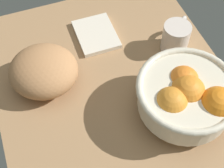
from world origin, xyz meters
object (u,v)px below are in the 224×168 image
(bread_loaf, at_px, (44,71))
(mug, at_px, (176,37))
(fruit_bowl, at_px, (188,96))
(napkin_folded, at_px, (96,34))

(bread_loaf, relative_size, mug, 1.76)
(fruit_bowl, xyz_separation_m, bread_loaf, (0.20, 0.28, -0.02))
(napkin_folded, bearing_deg, fruit_bowl, -159.16)
(bread_loaf, distance_m, napkin_folded, 0.20)
(fruit_bowl, xyz_separation_m, napkin_folded, (0.30, 0.12, -0.06))
(fruit_bowl, distance_m, mug, 0.21)
(mug, bearing_deg, bread_loaf, 89.00)
(napkin_folded, bearing_deg, bread_loaf, 122.12)
(fruit_bowl, height_order, bread_loaf, fruit_bowl)
(napkin_folded, relative_size, mug, 1.39)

